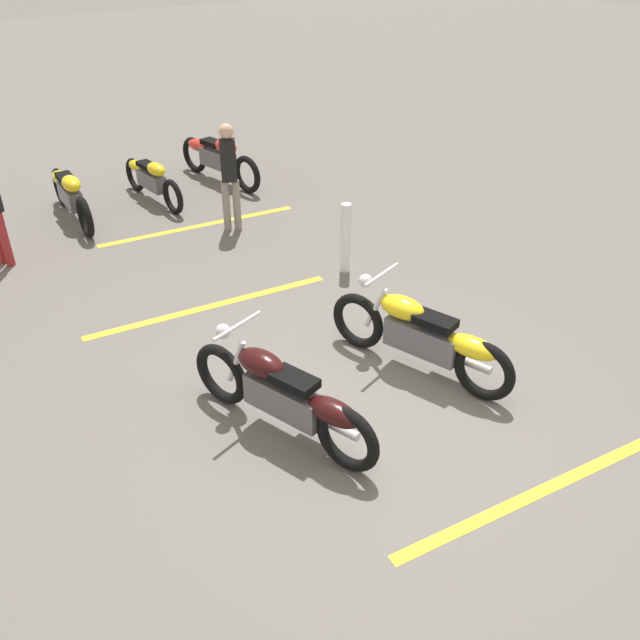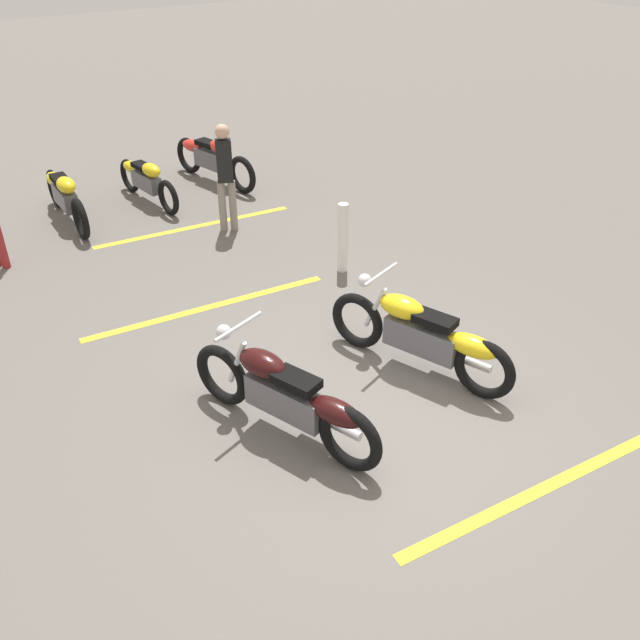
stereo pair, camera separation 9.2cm
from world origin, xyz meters
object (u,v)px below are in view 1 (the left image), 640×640
Objects in this scene: motorcycle_bright_foreground at (423,336)px; bollard_post at (345,238)px; motorcycle_dark_foreground at (285,396)px; motorcycle_row_far_left at (217,157)px; motorcycle_row_center at (70,193)px; bystander_secondary at (229,172)px; motorcycle_row_left at (151,178)px.

motorcycle_bright_foreground is 2.18× the size of bollard_post.
motorcycle_row_far_left is (6.62, -2.60, -0.01)m from motorcycle_dark_foreground.
motorcycle_bright_foreground is 1.01× the size of motorcycle_row_center.
motorcycle_row_far_left is at bearing -25.64° from motorcycle_bright_foreground.
motorcycle_dark_foreground is 7.12m from motorcycle_row_far_left.
motorcycle_row_far_left is 2.20× the size of bollard_post.
motorcycle_dark_foreground is 2.18× the size of bollard_post.
motorcycle_dark_foreground is 3.46m from bollard_post.
motorcycle_bright_foreground is 2.50m from bollard_post.
bystander_secondary is (-2.07, 0.79, 0.47)m from motorcycle_row_far_left.
bystander_secondary is at bearing 49.25° from motorcycle_row_center.
motorcycle_dark_foreground is 6.50m from motorcycle_row_left.
motorcycle_dark_foreground is at bearing -175.45° from bystander_secondary.
motorcycle_bright_foreground is at bearing -106.66° from motorcycle_dark_foreground.
motorcycle_row_far_left is (6.57, -0.86, -0.01)m from motorcycle_bright_foreground.
bollard_post is at bearing -136.96° from bystander_secondary.
motorcycle_row_center is at bearing 73.61° from bystander_secondary.
motorcycle_row_left is at bearing 93.24° from motorcycle_row_center.
motorcycle_row_center reaches higher than motorcycle_row_left.
motorcycle_dark_foreground is 1.11× the size of motorcycle_row_left.
bollard_post is at bearing -63.38° from motorcycle_dark_foreground.
motorcycle_dark_foreground is at bearing -16.54° from motorcycle_row_left.
motorcycle_dark_foreground reaches higher than motorcycle_row_far_left.
motorcycle_dark_foreground is 1.30× the size of bystander_secondary.
bollard_post is at bearing -13.29° from motorcycle_row_far_left.
motorcycle_bright_foreground is 1.30× the size of bystander_secondary.
motorcycle_row_left is 4.12m from bollard_post.
bystander_secondary reaches higher than motorcycle_dark_foreground.
motorcycle_row_far_left is at bearing 97.63° from motorcycle_row_center.
motorcycle_row_left is 1.96× the size of bollard_post.
bystander_secondary is 2.25m from bollard_post.
motorcycle_row_center is (6.35, 0.13, -0.03)m from motorcycle_dark_foreground.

